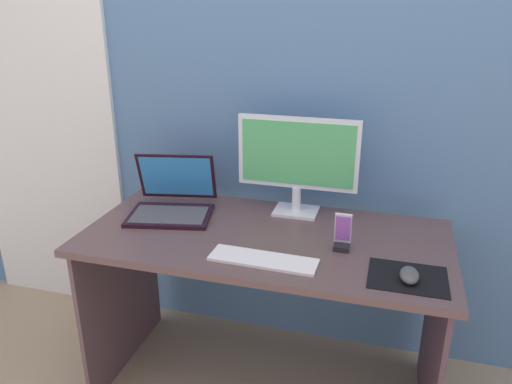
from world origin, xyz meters
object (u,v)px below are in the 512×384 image
monitor (297,160)px  keyboard_external (263,260)px  mouse (409,275)px  laptop (172,202)px  phone_in_dock (342,237)px

monitor → keyboard_external: size_ratio=1.33×
monitor → mouse: bearing=-43.8°
monitor → keyboard_external: 0.49m
laptop → phone_in_dock: 0.73m
keyboard_external → mouse: bearing=2.1°
laptop → mouse: size_ratio=3.89×
monitor → laptop: bearing=-164.3°
keyboard_external → phone_in_dock: (0.25, 0.16, 0.04)m
monitor → phone_in_dock: size_ratio=3.55×
keyboard_external → mouse: mouse is taller
phone_in_dock → keyboard_external: bearing=-146.5°
laptop → keyboard_external: bearing=-32.2°
keyboard_external → phone_in_dock: phone_in_dock is taller
keyboard_external → mouse: 0.48m
mouse → phone_in_dock: size_ratio=0.72×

